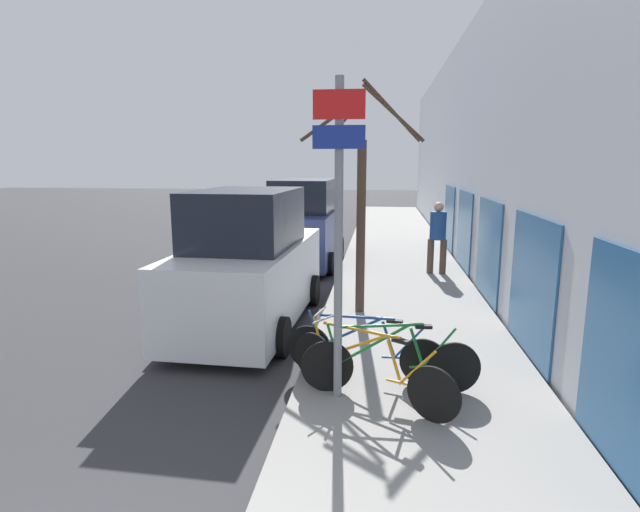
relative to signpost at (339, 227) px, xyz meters
The scene contains 11 objects.
ground_plane 7.47m from the signpost, 102.66° to the left, with size 80.00×80.00×0.00m, color #333335.
sidewalk_curb 10.05m from the signpost, 83.94° to the left, with size 3.20×32.00×0.15m.
building_facade 10.13m from the signpost, 73.97° to the left, with size 0.23×32.00×6.50m.
signpost is the anchor object (origin of this frame).
bicycle_0 1.72m from the signpost, ahead, with size 1.98×1.27×0.87m.
bicycle_1 1.80m from the signpost, 16.61° to the left, with size 2.18×0.44×0.89m.
bicycle_2 1.82m from the signpost, 62.50° to the left, with size 2.11×0.60×0.85m.
parked_car_0 3.61m from the signpost, 122.32° to the left, with size 2.13×4.64×2.47m.
parked_car_1 8.67m from the signpost, 101.30° to the left, with size 2.04×4.29×2.45m.
pedestrian_near 7.33m from the signpost, 74.80° to the left, with size 0.47×0.40×1.80m.
street_tree 3.56m from the signpost, 88.03° to the left, with size 2.30×1.25×4.23m.
Camera 1 is at (2.03, -1.36, 2.95)m, focal length 28.00 mm.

